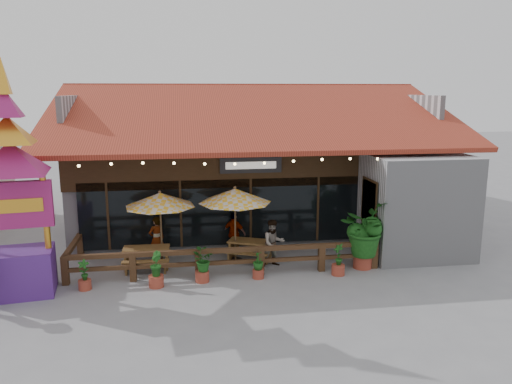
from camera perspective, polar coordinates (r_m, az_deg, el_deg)
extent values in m
plane|color=gray|center=(16.79, 1.99, -8.65)|extent=(100.00, 100.00, 0.00)
cube|color=#B2B2B7|center=(22.99, -1.16, 2.05)|extent=(14.00, 10.00, 4.00)
cube|color=#332010|center=(17.65, -3.88, 3.07)|extent=(11.00, 0.16, 1.60)
cube|color=black|center=(17.96, -3.80, -2.31)|extent=(10.00, 0.12, 2.40)
cube|color=#FFCA72|center=(18.16, -3.85, -2.16)|extent=(9.80, 0.05, 2.20)
cube|color=#B2B2B7|center=(18.52, 17.84, -1.47)|extent=(3.50, 2.70, 3.60)
cube|color=red|center=(17.61, 12.81, -1.18)|extent=(0.06, 1.20, 1.50)
cube|color=#332010|center=(17.61, 12.78, -1.18)|extent=(0.04, 1.34, 1.64)
cube|color=#A53625|center=(19.23, 0.17, 8.88)|extent=(15.50, 7.05, 2.37)
cube|color=#A53625|center=(26.16, -2.19, 9.58)|extent=(15.50, 7.05, 2.37)
cube|color=#A53625|center=(22.67, -1.20, 12.12)|extent=(15.50, 0.30, 0.12)
cube|color=#B2B2B7|center=(22.88, -19.04, 8.19)|extent=(0.20, 9.00, 1.80)
cube|color=#B2B2B7|center=(24.60, 15.39, 8.59)|extent=(0.20, 9.00, 1.80)
cube|color=black|center=(17.64, -0.60, 3.09)|extent=(2.20, 0.10, 0.55)
cube|color=silver|center=(17.58, -0.58, 3.07)|extent=(1.80, 0.02, 0.25)
cube|color=#332010|center=(18.05, -16.56, -2.70)|extent=(0.08, 0.08, 2.40)
cube|color=#332010|center=(17.87, -8.59, -2.49)|extent=(0.08, 0.08, 2.40)
cube|color=#332010|center=(18.03, -0.62, -2.23)|extent=(0.08, 0.08, 2.40)
cube|color=#332010|center=(18.53, 7.06, -1.94)|extent=(0.08, 0.08, 2.40)
sphere|color=#E1C57B|center=(16.02, -19.60, 2.83)|extent=(0.09, 0.09, 0.09)
sphere|color=#E1C57B|center=(15.86, -16.23, 3.10)|extent=(0.09, 0.09, 0.09)
sphere|color=#E1C57B|center=(15.76, -12.81, 3.26)|extent=(0.09, 0.09, 0.09)
sphere|color=#E1C57B|center=(15.72, -9.35, 3.27)|extent=(0.09, 0.09, 0.09)
sphere|color=#E1C57B|center=(15.74, -5.88, 3.21)|extent=(0.09, 0.09, 0.09)
sphere|color=#E1C57B|center=(15.82, -2.43, 3.21)|extent=(0.09, 0.09, 0.09)
sphere|color=#E1C57B|center=(15.95, 0.97, 3.32)|extent=(0.09, 0.09, 0.09)
sphere|color=#E1C57B|center=(16.12, 4.31, 3.52)|extent=(0.09, 0.09, 0.09)
sphere|color=#E1C57B|center=(16.36, 7.56, 3.70)|extent=(0.09, 0.09, 0.09)
sphere|color=#E1C57B|center=(16.64, 10.71, 3.77)|extent=(0.09, 0.09, 0.09)
sphere|color=#E1C57B|center=(16.98, 13.75, 3.70)|extent=(0.09, 0.09, 0.09)
cube|color=#4A311A|center=(16.31, -20.98, -8.38)|extent=(0.20, 0.20, 0.90)
cube|color=#4A311A|center=(15.99, -13.89, -8.33)|extent=(0.20, 0.20, 0.90)
cube|color=#4A311A|center=(15.91, -6.64, -8.15)|extent=(0.20, 0.20, 0.90)
cube|color=#4A311A|center=(16.09, 0.57, -7.85)|extent=(0.20, 0.20, 0.90)
cube|color=#4A311A|center=(16.51, 7.49, -7.44)|extent=(0.20, 0.20, 0.90)
cube|color=#4A311A|center=(17.08, 13.35, -7.01)|extent=(0.20, 0.20, 0.90)
cube|color=#4A311A|center=(15.83, -3.39, -6.67)|extent=(9.80, 0.16, 0.14)
cube|color=#4A311A|center=(15.96, -3.37, -8.03)|extent=(9.80, 0.12, 0.12)
cube|color=#4A311A|center=(17.34, -20.21, -5.75)|extent=(0.16, 2.50, 0.14)
cube|color=#4A311A|center=(18.54, -19.43, -5.89)|extent=(0.20, 0.20, 0.90)
cylinder|color=brown|center=(17.16, -10.79, -4.23)|extent=(0.06, 0.06, 2.38)
cone|color=yellow|center=(16.91, -10.92, -0.86)|extent=(2.88, 2.88, 0.46)
sphere|color=brown|center=(16.86, -10.95, 0.00)|extent=(0.10, 0.10, 0.10)
cylinder|color=black|center=(17.51, -10.65, -7.88)|extent=(0.45, 0.45, 0.06)
cylinder|color=brown|center=(17.06, -2.39, -3.95)|extent=(0.06, 0.06, 2.48)
cone|color=yellow|center=(16.80, -2.42, -0.41)|extent=(2.50, 2.50, 0.48)
sphere|color=brown|center=(16.75, -2.43, 0.49)|extent=(0.11, 0.11, 0.11)
cylinder|color=black|center=(17.42, -2.36, -7.78)|extent=(0.47, 0.47, 0.06)
cube|color=brown|center=(16.89, -12.42, -6.30)|extent=(1.52, 0.74, 0.06)
cube|color=brown|center=(17.07, -14.59, -7.44)|extent=(0.09, 0.66, 0.69)
cube|color=brown|center=(16.95, -10.14, -7.38)|extent=(0.09, 0.66, 0.69)
cube|color=brown|center=(16.49, -12.53, -7.78)|extent=(1.51, 0.29, 0.05)
cube|color=brown|center=(17.46, -12.24, -6.67)|extent=(1.51, 0.29, 0.05)
cube|color=brown|center=(17.28, -0.68, -5.66)|extent=(1.63, 1.22, 0.06)
cube|color=brown|center=(17.55, -2.73, -6.56)|extent=(0.32, 0.62, 0.68)
cube|color=brown|center=(17.23, 1.41, -6.90)|extent=(0.32, 0.62, 0.68)
cube|color=brown|center=(16.90, -1.14, -7.05)|extent=(1.46, 0.82, 0.05)
cube|color=brown|center=(17.83, -0.25, -6.04)|extent=(1.46, 0.82, 0.05)
cube|color=#4E217B|center=(16.01, -25.21, -8.29)|extent=(1.93, 1.55, 1.33)
cube|color=#981C60|center=(15.49, -25.84, -1.34)|extent=(2.01, 0.54, 1.33)
cube|color=gold|center=(15.34, -26.01, -1.46)|extent=(1.54, 0.24, 0.39)
cylinder|color=gold|center=(15.32, -23.01, -2.07)|extent=(0.18, 0.18, 2.21)
pyramid|color=#981C60|center=(15.23, -26.42, 5.16)|extent=(2.99, 2.99, 0.88)
pyramid|color=gold|center=(15.18, -26.67, 7.85)|extent=(2.12, 2.12, 0.77)
pyramid|color=#981C60|center=(15.16, -26.92, 10.55)|extent=(1.37, 1.37, 0.77)
pyramid|color=gold|center=(15.19, -27.21, 13.66)|extent=(0.62, 0.62, 0.99)
cylinder|color=brown|center=(17.08, 12.06, -7.75)|extent=(0.61, 0.61, 0.45)
imported|color=#1C5B1A|center=(16.74, 12.23, -4.06)|extent=(2.07, 2.15, 1.83)
sphere|color=#1C5B1A|center=(16.80, 12.79, -5.26)|extent=(0.61, 0.61, 0.61)
sphere|color=#1C5B1A|center=(16.86, 11.65, -4.42)|extent=(0.53, 0.53, 0.53)
imported|color=#332010|center=(17.51, -11.28, -5.28)|extent=(0.69, 0.61, 1.58)
imported|color=#332010|center=(16.70, 2.00, -5.86)|extent=(0.88, 0.74, 1.59)
imported|color=#332010|center=(17.96, -2.48, -4.74)|extent=(0.95, 0.81, 1.52)
cylinder|color=brown|center=(15.84, -18.97, -9.99)|extent=(0.38, 0.38, 0.30)
imported|color=#1C5B1A|center=(15.68, -19.08, -8.42)|extent=(0.33, 0.22, 0.62)
cylinder|color=brown|center=(15.47, -11.33, -9.96)|extent=(0.45, 0.45, 0.36)
imported|color=#1C5B1A|center=(15.28, -11.41, -8.04)|extent=(0.41, 0.47, 0.74)
cylinder|color=brown|center=(15.66, -6.16, -9.56)|extent=(0.43, 0.43, 0.34)
imported|color=#1C5B1A|center=(15.48, -6.20, -7.75)|extent=(0.81, 0.78, 0.71)
cylinder|color=brown|center=(15.85, 0.25, -9.33)|extent=(0.36, 0.36, 0.29)
imported|color=#1C5B1A|center=(15.70, 0.26, -7.83)|extent=(0.46, 0.46, 0.59)
cylinder|color=brown|center=(16.33, 9.37, -8.76)|extent=(0.42, 0.42, 0.34)
imported|color=#1C5B1A|center=(16.16, 9.43, -7.04)|extent=(0.33, 0.42, 0.70)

